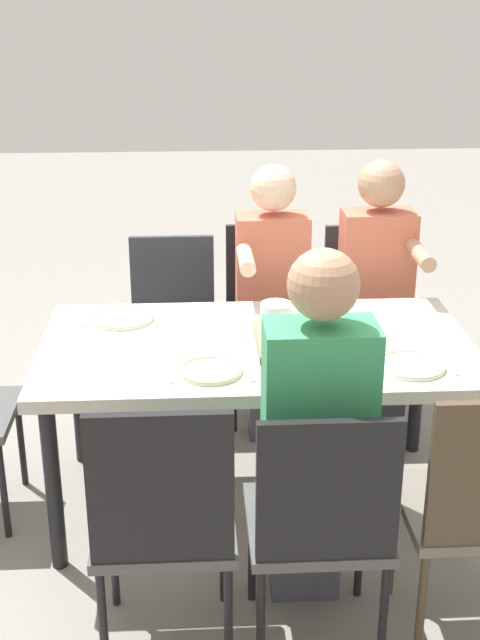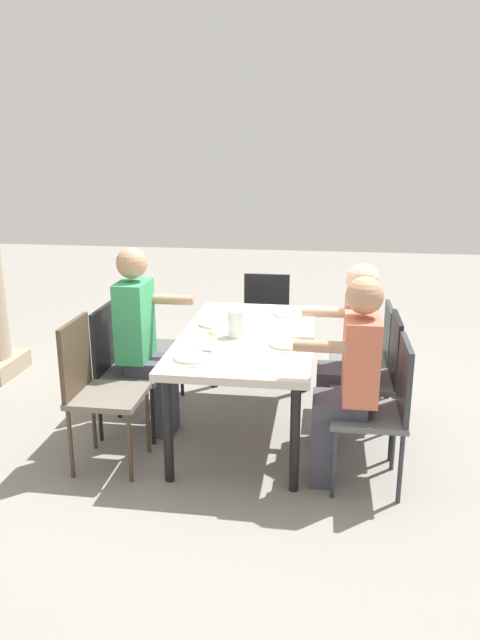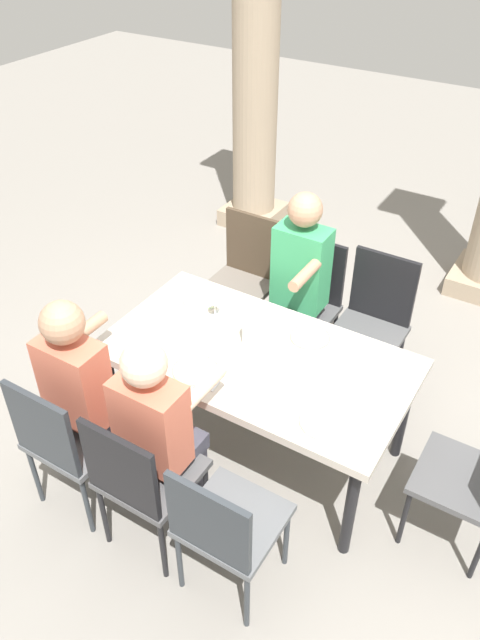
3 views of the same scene
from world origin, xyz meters
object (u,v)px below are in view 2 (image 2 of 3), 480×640
(chair_west_south, at_px, (382,404))
(plate_1, at_px, (288,344))
(dining_table, at_px, (247,343))
(chair_east_north, at_px, (141,339))
(diner_guest_third, at_px, (349,376))
(plate_0, at_px, (193,357))
(water_pitcher, at_px, (237,325))
(chair_east_south, at_px, (370,353))
(plate_3, at_px, (291,314))
(diner_woman_green, at_px, (349,350))
(chair_head_east, at_px, (265,316))
(plate_2, at_px, (214,324))
(wine_glass_0, at_px, (214,335))
(chair_mid_south, at_px, (376,372))
(chair_mid_north, at_px, (121,362))
(diner_man_white, at_px, (144,336))
(chair_west_north, at_px, (95,384))

(chair_west_south, xyz_separation_m, plate_1, (0.42, 0.59, 0.21))
(dining_table, distance_m, chair_east_north, 0.96)
(diner_guest_third, bearing_deg, chair_west_south, -89.16)
(dining_table, distance_m, plate_0, 0.62)
(chair_west_south, bearing_deg, plate_1, 54.50)
(plate_1, bearing_deg, diner_guest_third, -137.49)
(water_pitcher, bearing_deg, chair_east_south, -66.28)
(diner_guest_third, bearing_deg, plate_3, 19.39)
(diner_woman_green, relative_size, plate_3, 4.95)
(chair_head_east, bearing_deg, plate_0, 171.68)
(plate_2, bearing_deg, wine_glass_0, -169.54)
(dining_table, xyz_separation_m, chair_head_east, (1.27, 0.00, -0.16))
(chair_mid_south, height_order, chair_east_north, chair_east_north)
(chair_west_south, distance_m, plate_0, 1.17)
(chair_west_south, height_order, chair_east_north, chair_east_north)
(chair_head_east, relative_size, diner_woman_green, 0.68)
(chair_mid_north, relative_size, diner_man_white, 0.68)
(plate_3, bearing_deg, plate_1, -178.03)
(chair_west_north, distance_m, diner_woman_green, 1.67)
(diner_man_white, bearing_deg, plate_1, -94.51)
(chair_west_north, xyz_separation_m, diner_guest_third, (-0.00, -1.57, 0.14))
(chair_east_south, bearing_deg, chair_mid_south, -179.68)
(chair_east_south, distance_m, plate_3, 0.68)
(diner_man_white, bearing_deg, plate_2, -54.31)
(chair_west_south, height_order, chair_east_south, chair_west_south)
(chair_east_north, relative_size, diner_guest_third, 0.74)
(chair_head_east, bearing_deg, plate_3, -159.37)
(diner_woman_green, bearing_deg, wine_glass_0, 106.72)
(chair_west_south, distance_m, chair_mid_south, 0.50)
(chair_west_north, xyz_separation_m, diner_man_white, (0.50, -0.18, 0.17))
(wine_glass_0, distance_m, water_pitcher, 0.34)
(chair_mid_south, relative_size, chair_east_north, 0.97)
(chair_west_north, height_order, plate_2, chair_west_north)
(diner_guest_third, distance_m, plate_3, 1.24)
(chair_west_south, relative_size, chair_head_east, 1.05)
(dining_table, relative_size, chair_east_north, 1.77)
(diner_woman_green, height_order, wine_glass_0, diner_woman_green)
(chair_mid_south, relative_size, plate_1, 3.72)
(diner_woman_green, xyz_separation_m, water_pitcher, (0.06, 0.77, 0.12))
(chair_mid_north, distance_m, plate_3, 1.36)
(chair_west_north, height_order, chair_west_south, chair_west_north)
(water_pitcher, bearing_deg, chair_mid_north, 94.36)
(wine_glass_0, distance_m, plate_3, 1.03)
(chair_west_north, distance_m, plate_3, 1.66)
(chair_east_north, height_order, plate_0, chair_east_north)
(plate_2, bearing_deg, chair_east_north, 75.40)
(chair_east_south, bearing_deg, diner_man_white, 106.65)
(dining_table, bearing_deg, plate_2, 55.32)
(chair_head_east, relative_size, plate_3, 3.39)
(chair_west_north, bearing_deg, chair_east_south, -61.14)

